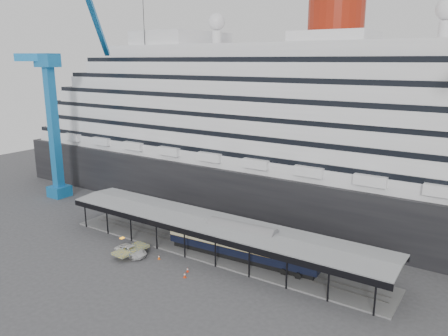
# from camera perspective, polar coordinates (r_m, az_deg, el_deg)

# --- Properties ---
(ground) EXTENTS (200.00, 200.00, 0.00)m
(ground) POSITION_cam_1_polar(r_m,az_deg,el_deg) (67.34, -3.65, -12.42)
(ground) COLOR #3B3B3E
(ground) RESTS_ON ground
(cruise_ship) EXTENTS (130.00, 30.00, 43.90)m
(cruise_ship) POSITION_cam_1_polar(r_m,az_deg,el_deg) (88.68, 8.82, 6.31)
(cruise_ship) COLOR black
(cruise_ship) RESTS_ON ground
(platform_canopy) EXTENTS (56.00, 9.18, 5.30)m
(platform_canopy) POSITION_cam_1_polar(r_m,az_deg,el_deg) (70.03, -1.18, -9.19)
(platform_canopy) COLOR slate
(platform_canopy) RESTS_ON ground
(crane_blue) EXTENTS (22.63, 19.19, 47.60)m
(crane_blue) POSITION_cam_1_polar(r_m,az_deg,el_deg) (101.11, -21.01, 7.39)
(crane_blue) COLOR #176CAF
(crane_blue) RESTS_ON ground
(port_truck) EXTENTS (5.72, 2.92, 1.55)m
(port_truck) POSITION_cam_1_polar(r_m,az_deg,el_deg) (71.11, -12.06, -10.54)
(port_truck) COLOR silver
(port_truck) RESTS_ON ground
(pullman_carriage) EXTENTS (24.90, 4.62, 24.31)m
(pullman_carriage) POSITION_cam_1_polar(r_m,az_deg,el_deg) (67.32, 2.35, -9.66)
(pullman_carriage) COLOR black
(pullman_carriage) RESTS_ON ground
(traffic_cone_left) EXTENTS (0.42, 0.42, 0.70)m
(traffic_cone_left) POSITION_cam_1_polar(r_m,az_deg,el_deg) (69.31, -8.50, -11.43)
(traffic_cone_left) COLOR orange
(traffic_cone_left) RESTS_ON ground
(traffic_cone_mid) EXTENTS (0.43, 0.43, 0.79)m
(traffic_cone_mid) POSITION_cam_1_polar(r_m,az_deg,el_deg) (63.56, -5.16, -13.75)
(traffic_cone_mid) COLOR red
(traffic_cone_mid) RESTS_ON ground
(traffic_cone_right) EXTENTS (0.37, 0.37, 0.69)m
(traffic_cone_right) POSITION_cam_1_polar(r_m,az_deg,el_deg) (65.06, -4.79, -13.10)
(traffic_cone_right) COLOR red
(traffic_cone_right) RESTS_ON ground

